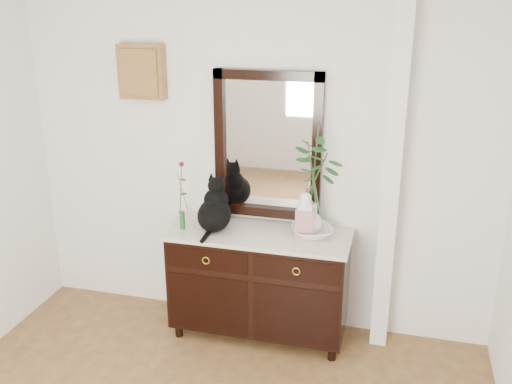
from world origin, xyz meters
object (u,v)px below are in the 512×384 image
(lotus_bowl, at_px, (312,231))
(ginger_jar, at_px, (305,214))
(sideboard, at_px, (259,279))
(cat, at_px, (214,205))

(lotus_bowl, distance_m, ginger_jar, 0.15)
(sideboard, bearing_deg, lotus_bowl, 5.91)
(sideboard, bearing_deg, cat, -175.16)
(cat, height_order, ginger_jar, cat)
(cat, bearing_deg, lotus_bowl, 2.49)
(sideboard, relative_size, ginger_jar, 3.78)
(sideboard, distance_m, cat, 0.66)
(ginger_jar, bearing_deg, lotus_bowl, 35.58)
(lotus_bowl, bearing_deg, ginger_jar, -144.42)
(sideboard, height_order, cat, cat)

